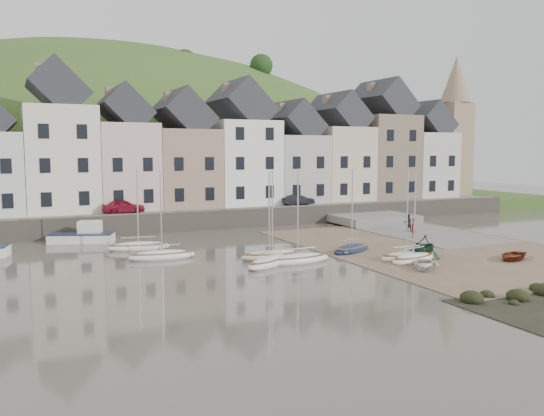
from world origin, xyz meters
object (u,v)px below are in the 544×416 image
sailboat_0 (139,246)px  rowboat_green (424,246)px  rowboat_red (513,255)px  rowboat_white (424,264)px  car_right (298,200)px  car_left (124,206)px  person_red (413,228)px  person_dark (408,223)px

sailboat_0 → rowboat_green: size_ratio=2.14×
rowboat_green → rowboat_red: 5.90m
rowboat_white → car_right: size_ratio=0.81×
rowboat_white → car_left: bearing=156.0°
rowboat_green → person_red: 8.64m
car_left → person_red: bearing=-125.0°
rowboat_green → car_left: size_ratio=0.77×
person_red → car_right: 15.43m
rowboat_white → car_right: 25.77m
rowboat_green → person_red: (4.85, 7.15, 0.11)m
rowboat_red → car_left: size_ratio=0.76×
rowboat_red → person_red: person_red is taller
rowboat_red → person_red: 10.49m
sailboat_0 → car_right: bearing=29.2°
person_dark → car_left: size_ratio=0.42×
person_red → person_dark: size_ratio=1.02×
rowboat_red → car_left: (-21.33, 25.55, 1.89)m
sailboat_0 → rowboat_red: sailboat_0 is taller
car_right → sailboat_0: bearing=116.9°
person_red → car_left: car_left is taller
sailboat_0 → rowboat_green: sailboat_0 is taller
sailboat_0 → rowboat_red: (22.18, -14.88, 0.10)m
car_left → car_right: 18.22m
rowboat_white → person_dark: size_ratio=1.72×
person_red → person_dark: (1.63, 2.79, -0.01)m
rowboat_white → person_dark: (9.01, 13.07, 0.58)m
rowboat_red → sailboat_0: bearing=-146.6°
sailboat_0 → rowboat_white: (14.79, -14.68, 0.09)m
sailboat_0 → rowboat_green: (17.33, -11.56, 0.57)m
rowboat_red → person_dark: 13.38m
car_right → rowboat_red: bearing=-175.4°
rowboat_white → car_left: car_left is taller
rowboat_green → person_red: bearing=119.5°
person_red → car_left: 26.14m
rowboat_red → car_right: 25.80m
sailboat_0 → rowboat_white: 20.84m
rowboat_green → person_red: person_red is taller
rowboat_red → person_red: bearing=157.3°
person_red → car_right: car_right is taller
car_right → person_dark: bearing=-161.2°
sailboat_0 → car_left: bearing=85.4°
sailboat_0 → car_right: (19.07, 10.66, 1.90)m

